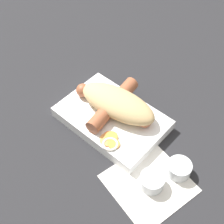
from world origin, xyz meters
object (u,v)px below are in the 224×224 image
food_tray (112,118)px  condiment_cup_far (179,169)px  condiment_cup_near (152,182)px  sausage (113,104)px  bread_roll (117,103)px

food_tray → condiment_cup_far: condiment_cup_far is taller
condiment_cup_near → sausage: bearing=154.9°
bread_roll → sausage: bread_roll is taller
bread_roll → condiment_cup_far: 0.20m
sausage → condiment_cup_far: bearing=-6.5°
food_tray → condiment_cup_near: 0.18m
condiment_cup_far → condiment_cup_near: bearing=-112.1°
sausage → condiment_cup_far: sausage is taller
condiment_cup_far → sausage: bearing=173.5°
food_tray → condiment_cup_near: bearing=-22.1°
food_tray → sausage: (-0.01, 0.02, 0.03)m
food_tray → sausage: bearing=123.2°
bread_roll → condiment_cup_near: size_ratio=3.94×
bread_roll → sausage: (-0.01, -0.00, -0.01)m
food_tray → condiment_cup_far: (0.20, -0.01, -0.00)m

